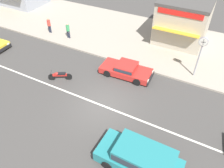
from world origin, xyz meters
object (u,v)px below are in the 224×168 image
street_clock (202,48)px  pedestrian_mid_kerb (49,24)px  motorcycle_2 (60,76)px  shopfront_mid_block (184,19)px  minivan_teal_1 (141,158)px  pedestrian_near_clock (68,29)px  sedan_red_3 (126,70)px

street_clock → pedestrian_mid_kerb: street_clock is taller
motorcycle_2 → street_clock: 11.09m
pedestrian_mid_kerb → shopfront_mid_block: bearing=22.6°
minivan_teal_1 → pedestrian_near_clock: size_ratio=2.89×
minivan_teal_1 → street_clock: bearing=84.7°
pedestrian_mid_kerb → shopfront_mid_block: size_ratio=0.26×
motorcycle_2 → pedestrian_mid_kerb: 8.27m
minivan_teal_1 → shopfront_mid_block: bearing=96.6°
street_clock → pedestrian_near_clock: 12.88m
minivan_teal_1 → motorcycle_2: bearing=155.0°
street_clock → pedestrian_mid_kerb: size_ratio=2.16×
sedan_red_3 → pedestrian_near_clock: pedestrian_near_clock is taller
minivan_teal_1 → pedestrian_mid_kerb: size_ratio=2.90×
minivan_teal_1 → shopfront_mid_block: size_ratio=0.76×
pedestrian_near_clock → motorcycle_2: bearing=-59.7°
motorcycle_2 → shopfront_mid_block: size_ratio=0.28×
pedestrian_near_clock → shopfront_mid_block: (10.17, 5.29, 1.13)m
street_clock → pedestrian_near_clock: street_clock is taller
street_clock → sedan_red_3: bearing=-154.8°
motorcycle_2 → pedestrian_near_clock: pedestrian_near_clock is taller
sedan_red_3 → shopfront_mid_block: bearing=73.4°
motorcycle_2 → shopfront_mid_block: (6.80, 11.06, 1.79)m
sedan_red_3 → street_clock: size_ratio=1.25×
minivan_teal_1 → motorcycle_2: minivan_teal_1 is taller
street_clock → pedestrian_mid_kerb: (-15.25, 0.40, -1.67)m
sedan_red_3 → pedestrian_mid_kerb: pedestrian_mid_kerb is taller
pedestrian_near_clock → sedan_red_3: bearing=-19.1°
pedestrian_mid_kerb → motorcycle_2: bearing=-44.8°
sedan_red_3 → shopfront_mid_block: size_ratio=0.71×
sedan_red_3 → motorcycle_2: sedan_red_3 is taller
motorcycle_2 → pedestrian_mid_kerb: bearing=135.2°
sedan_red_3 → motorcycle_2: 5.38m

